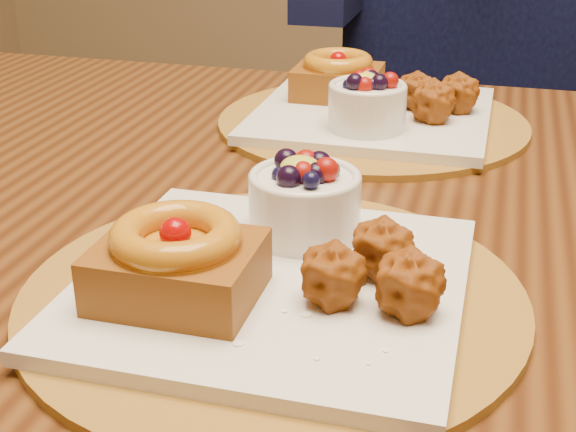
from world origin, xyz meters
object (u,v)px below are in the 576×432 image
object	(u,v)px
chair_far	(440,149)
place_setting_far	(370,107)
place_setting_near	(271,266)
dining_table	(333,260)

from	to	relation	value
chair_far	place_setting_far	bearing A→B (deg)	-92.93
place_setting_far	chair_far	distance (m)	0.80
place_setting_near	place_setting_far	distance (m)	0.43
dining_table	chair_far	bearing A→B (deg)	87.89
place_setting_far	chair_far	size ratio (longest dim) A/B	0.44
dining_table	place_setting_far	bearing A→B (deg)	90.71
dining_table	chair_far	world-z (taller)	chair_far
dining_table	chair_far	distance (m)	0.98
dining_table	place_setting_near	world-z (taller)	place_setting_near
dining_table	place_setting_near	xyz separation A→B (m)	(-0.00, -0.21, 0.10)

